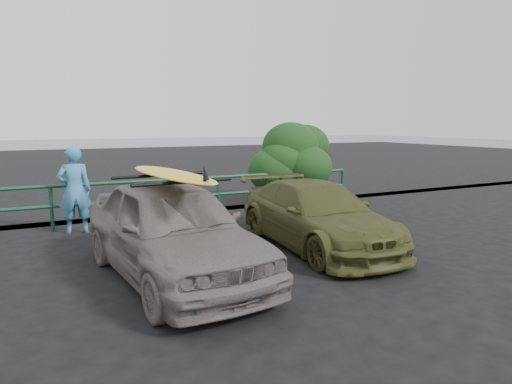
% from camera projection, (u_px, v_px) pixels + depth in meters
% --- Properties ---
extents(ground, '(80.00, 80.00, 0.00)m').
position_uv_depth(ground, '(153.00, 299.00, 6.24)').
color(ground, black).
extents(ocean, '(200.00, 200.00, 0.00)m').
position_uv_depth(ocean, '(38.00, 142.00, 59.22)').
color(ocean, '#555D68').
rests_on(ocean, ground).
extents(guardrail, '(14.00, 0.08, 1.04)m').
position_uv_depth(guardrail, '(99.00, 204.00, 10.57)').
color(guardrail, '#13442B').
rests_on(guardrail, ground).
extents(shrub_right, '(3.20, 2.40, 2.24)m').
position_uv_depth(shrub_right, '(276.00, 167.00, 13.15)').
color(shrub_right, '#193B15').
rests_on(shrub_right, ground).
extents(sedan, '(2.19, 4.63, 1.53)m').
position_uv_depth(sedan, '(172.00, 229.00, 7.01)').
color(sedan, '#6B615F').
rests_on(sedan, ground).
extents(olive_vehicle, '(2.01, 4.40, 1.25)m').
position_uv_depth(olive_vehicle, '(317.00, 215.00, 8.83)').
color(olive_vehicle, '#44471F').
rests_on(olive_vehicle, ground).
extents(man, '(0.72, 0.50, 1.90)m').
position_uv_depth(man, '(75.00, 190.00, 9.86)').
color(man, '#3E85BA').
rests_on(man, ground).
extents(roof_rack, '(1.60, 1.19, 0.05)m').
position_uv_depth(roof_rack, '(171.00, 179.00, 6.89)').
color(roof_rack, black).
rests_on(roof_rack, sedan).
extents(surfboard, '(0.87, 2.99, 0.09)m').
position_uv_depth(surfboard, '(171.00, 174.00, 6.88)').
color(surfboard, yellow).
rests_on(surfboard, roof_rack).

